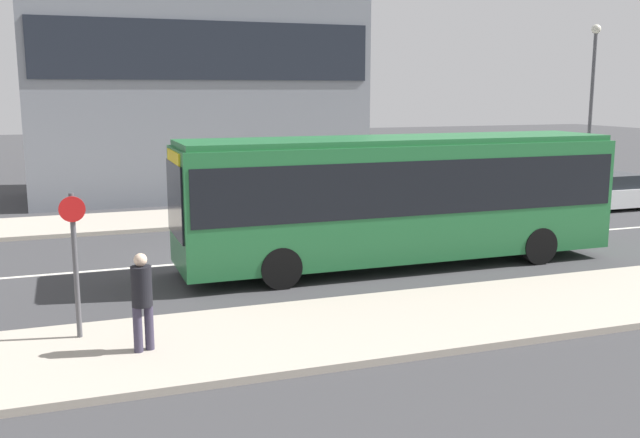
{
  "coord_description": "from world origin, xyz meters",
  "views": [
    {
      "loc": [
        -3.79,
        -17.98,
        4.41
      ],
      "look_at": [
        2.02,
        -1.64,
        1.26
      ],
      "focal_mm": 40.0,
      "sensor_mm": 36.0,
      "label": 1
    }
  ],
  "objects_px": {
    "city_bus": "(399,192)",
    "parked_car_0": "(606,192)",
    "pedestrian_near_stop": "(142,296)",
    "bus_stop_sign": "(75,254)",
    "street_lamp": "(592,94)"
  },
  "relations": [
    {
      "from": "parked_car_0",
      "to": "street_lamp",
      "type": "bearing_deg",
      "value": 72.48
    },
    {
      "from": "city_bus",
      "to": "parked_car_0",
      "type": "xyz_separation_m",
      "value": [
        11.15,
        5.26,
        -1.25
      ]
    },
    {
      "from": "bus_stop_sign",
      "to": "parked_car_0",
      "type": "bearing_deg",
      "value": 24.49
    },
    {
      "from": "pedestrian_near_stop",
      "to": "bus_stop_sign",
      "type": "relative_size",
      "value": 0.65
    },
    {
      "from": "pedestrian_near_stop",
      "to": "street_lamp",
      "type": "xyz_separation_m",
      "value": [
        18.5,
        11.46,
        3.2
      ]
    },
    {
      "from": "parked_car_0",
      "to": "city_bus",
      "type": "bearing_deg",
      "value": -154.74
    },
    {
      "from": "street_lamp",
      "to": "parked_car_0",
      "type": "bearing_deg",
      "value": -107.52
    },
    {
      "from": "bus_stop_sign",
      "to": "pedestrian_near_stop",
      "type": "bearing_deg",
      "value": -46.39
    },
    {
      "from": "pedestrian_near_stop",
      "to": "bus_stop_sign",
      "type": "height_order",
      "value": "bus_stop_sign"
    },
    {
      "from": "parked_car_0",
      "to": "bus_stop_sign",
      "type": "distance_m",
      "value": 20.83
    },
    {
      "from": "parked_car_0",
      "to": "pedestrian_near_stop",
      "type": "xyz_separation_m",
      "value": [
        -17.93,
        -9.67,
        0.44
      ]
    },
    {
      "from": "parked_car_0",
      "to": "bus_stop_sign",
      "type": "xyz_separation_m",
      "value": [
        -18.93,
        -8.63,
        1.0
      ]
    },
    {
      "from": "pedestrian_near_stop",
      "to": "city_bus",
      "type": "bearing_deg",
      "value": 15.16
    },
    {
      "from": "bus_stop_sign",
      "to": "street_lamp",
      "type": "xyz_separation_m",
      "value": [
        19.5,
        10.41,
        2.64
      ]
    },
    {
      "from": "parked_car_0",
      "to": "pedestrian_near_stop",
      "type": "height_order",
      "value": "pedestrian_near_stop"
    }
  ]
}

